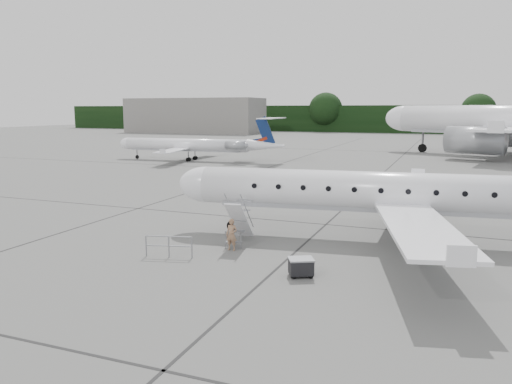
% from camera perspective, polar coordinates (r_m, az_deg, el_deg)
% --- Properties ---
extents(ground, '(320.00, 320.00, 0.00)m').
position_cam_1_polar(ground, '(22.55, 17.91, -8.70)').
color(ground, slate).
rests_on(ground, ground).
extents(treeline, '(260.00, 4.00, 8.00)m').
position_cam_1_polar(treeline, '(151.49, 21.23, 7.73)').
color(treeline, black).
rests_on(treeline, ground).
extents(terminal_building, '(40.00, 14.00, 10.00)m').
position_cam_1_polar(terminal_building, '(149.45, -7.04, 8.66)').
color(terminal_building, slate).
rests_on(terminal_building, ground).
extents(main_regional_jet, '(30.70, 23.81, 7.27)m').
position_cam_1_polar(main_regional_jet, '(26.65, 17.32, 2.10)').
color(main_regional_jet, white).
rests_on(main_regional_jet, ground).
extents(airstair, '(1.16, 2.61, 2.28)m').
position_cam_1_polar(airstair, '(25.72, -1.89, -3.38)').
color(airstair, white).
rests_on(airstair, ground).
extents(passenger, '(0.58, 0.38, 1.57)m').
position_cam_1_polar(passenger, '(24.49, -2.80, -4.89)').
color(passenger, '#987052').
rests_on(passenger, ground).
extents(safety_railing, '(2.15, 0.62, 1.00)m').
position_cam_1_polar(safety_railing, '(23.75, -9.93, -6.20)').
color(safety_railing, gray).
rests_on(safety_railing, ground).
extents(baggage_cart, '(1.21, 1.13, 0.83)m').
position_cam_1_polar(baggage_cart, '(20.90, 5.16, -8.51)').
color(baggage_cart, black).
rests_on(baggage_cart, ground).
extents(bg_regional_left, '(23.51, 17.68, 5.89)m').
position_cam_1_polar(bg_regional_left, '(68.03, -8.02, 6.06)').
color(bg_regional_left, white).
rests_on(bg_regional_left, ground).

